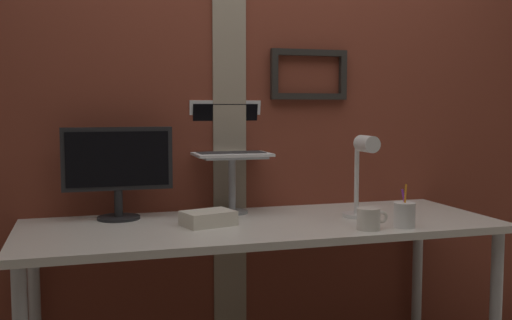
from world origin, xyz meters
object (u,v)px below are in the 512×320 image
at_px(monitor, 118,164).
at_px(coffee_mug, 369,219).
at_px(laptop, 228,139).
at_px(desk_lamp, 362,167).
at_px(pen_cup, 404,215).

distance_m(monitor, coffee_mug, 1.06).
height_order(laptop, coffee_mug, laptop).
xyz_separation_m(desk_lamp, coffee_mug, (-0.07, -0.21, -0.18)).
bearing_deg(desk_lamp, pen_cup, -68.11).
bearing_deg(desk_lamp, coffee_mug, -109.27).
xyz_separation_m(pen_cup, coffee_mug, (-0.15, -0.00, -0.01)).
bearing_deg(coffee_mug, monitor, 151.54).
bearing_deg(monitor, desk_lamp, -16.43).
distance_m(desk_lamp, coffee_mug, 0.28).
relative_size(laptop, pen_cup, 1.95).
relative_size(desk_lamp, pen_cup, 2.08).
relative_size(monitor, laptop, 1.37).
bearing_deg(coffee_mug, desk_lamp, 70.73).
relative_size(monitor, coffee_mug, 3.61).
bearing_deg(coffee_mug, pen_cup, 0.05).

